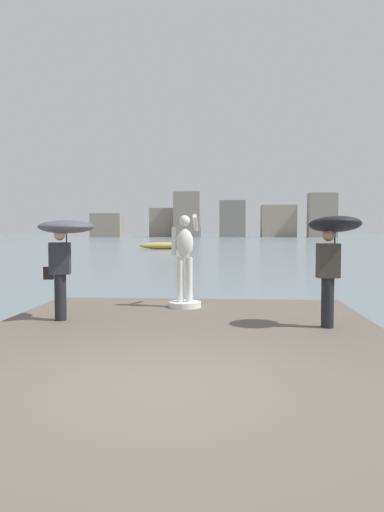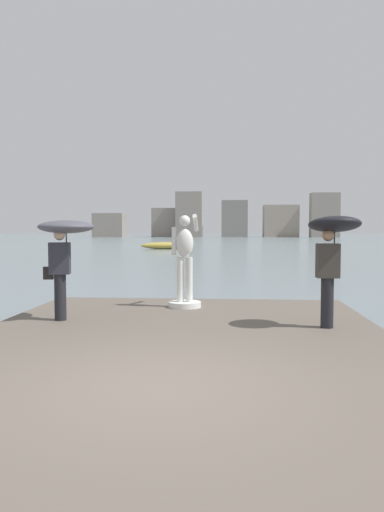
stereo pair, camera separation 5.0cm
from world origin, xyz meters
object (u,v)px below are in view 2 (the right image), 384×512
onlooker_right (332,241)px  boat_mid (165,246)px  onlooker_left (64,240)px  statue_white_figure (185,269)px

onlooker_right → boat_mid: onlooker_right is taller
onlooker_right → onlooker_left: bearing=176.0°
statue_white_figure → onlooker_left: statue_white_figure is taller
statue_white_figure → boat_mid: 42.42m
onlooker_left → onlooker_right: (4.92, -0.35, -0.01)m
boat_mid → onlooker_left: bearing=-85.0°
statue_white_figure → onlooker_right: (2.78, -2.06, 0.67)m
onlooker_left → boat_mid: onlooker_left is taller
onlooker_left → onlooker_right: bearing=-4.0°
statue_white_figure → onlooker_left: bearing=-141.3°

